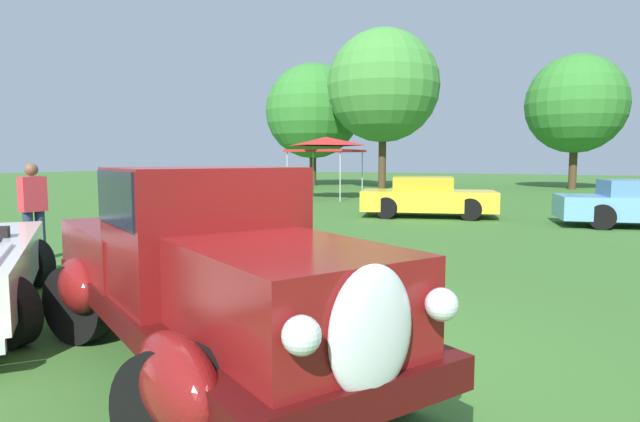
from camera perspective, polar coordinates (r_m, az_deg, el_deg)
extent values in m
plane|color=#386628|center=(4.87, -2.17, -15.71)|extent=(120.00, 120.00, 0.00)
cube|color=#400B0B|center=(4.66, -12.57, -9.57)|extent=(4.65, 3.50, 0.20)
cube|color=maroon|center=(3.38, -4.00, -8.61)|extent=(1.99, 1.78, 0.60)
ellipsoid|color=silver|center=(2.71, 5.52, -12.71)|extent=(0.40, 0.53, 0.68)
cube|color=maroon|center=(4.42, -12.14, -2.17)|extent=(1.62, 1.73, 1.04)
cube|color=black|center=(4.39, -12.22, 1.71)|extent=(1.55, 1.71, 0.40)
cube|color=maroon|center=(5.78, -17.39, -3.69)|extent=(2.41, 2.20, 0.48)
ellipsoid|color=maroon|center=(3.83, 6.20, -12.81)|extent=(0.98, 0.77, 0.52)
ellipsoid|color=maroon|center=(3.15, -15.16, -17.18)|extent=(0.98, 0.77, 0.52)
ellipsoid|color=maroon|center=(6.08, -10.75, -5.96)|extent=(0.98, 0.77, 0.52)
ellipsoid|color=maroon|center=(5.67, -24.33, -7.20)|extent=(0.98, 0.77, 0.52)
sphere|color=silver|center=(2.94, 12.84, -9.70)|extent=(0.18, 0.18, 0.18)
sphere|color=silver|center=(2.40, -1.99, -13.13)|extent=(0.18, 0.18, 0.18)
cylinder|color=black|center=(3.89, 6.17, -15.32)|extent=(0.76, 0.24, 0.76)
cylinder|color=black|center=(3.22, -15.07, -20.14)|extent=(0.76, 0.24, 0.76)
cylinder|color=black|center=(6.12, -10.72, -7.61)|extent=(0.76, 0.24, 0.76)
cylinder|color=black|center=(5.71, -24.26, -8.97)|extent=(0.76, 0.24, 0.76)
cylinder|color=black|center=(5.86, -30.11, -9.37)|extent=(0.66, 0.20, 0.66)
cylinder|color=black|center=(8.38, -28.25, -4.94)|extent=(0.66, 0.20, 0.66)
cube|color=yellow|center=(16.52, 11.44, 1.11)|extent=(4.26, 2.64, 0.60)
cube|color=gold|center=(16.49, 10.92, 2.85)|extent=(2.06, 1.84, 0.44)
cylinder|color=black|center=(15.82, 15.76, 0.16)|extent=(0.64, 0.22, 0.64)
cylinder|color=black|center=(15.80, 7.13, 0.32)|extent=(0.64, 0.22, 0.64)
cylinder|color=black|center=(15.02, 27.89, -0.56)|extent=(0.64, 0.22, 0.64)
cylinder|color=#283351|center=(10.55, -27.64, -2.31)|extent=(0.16, 0.16, 0.86)
cylinder|color=#283351|center=(10.47, -28.64, -2.42)|extent=(0.16, 0.16, 0.86)
cube|color=#D1333D|center=(10.44, -28.33, 1.61)|extent=(0.32, 0.44, 0.60)
sphere|color=brown|center=(10.42, -28.43, 3.91)|extent=(0.22, 0.22, 0.22)
cylinder|color=#B7B7BC|center=(24.24, 4.53, 3.85)|extent=(0.05, 0.05, 2.05)
cylinder|color=#B7B7BC|center=(21.95, 2.17, 3.68)|extent=(0.05, 0.05, 2.05)
cylinder|color=#B7B7BC|center=(25.25, -0.75, 3.94)|extent=(0.05, 0.05, 2.05)
cylinder|color=#B7B7BC|center=(23.06, -3.51, 3.77)|extent=(0.05, 0.05, 2.05)
cube|color=red|center=(23.58, 0.61, 6.43)|extent=(2.76, 2.76, 0.10)
pyramid|color=red|center=(23.59, 0.61, 7.45)|extent=(2.71, 2.71, 0.38)
cylinder|color=#47331E|center=(35.11, -0.76, 5.31)|extent=(0.44, 0.44, 3.15)
sphere|color=#337A2D|center=(35.24, -0.77, 10.61)|extent=(6.11, 6.11, 6.11)
cylinder|color=#47331E|center=(31.29, 6.66, 6.14)|extent=(0.44, 0.44, 4.14)
sphere|color=#428938|center=(31.56, 6.75, 13.12)|extent=(6.42, 6.42, 6.42)
cylinder|color=#47331E|center=(34.17, 25.39, 4.91)|extent=(0.44, 0.44, 3.32)
sphere|color=#337A2D|center=(34.31, 25.62, 10.25)|extent=(5.57, 5.57, 5.57)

